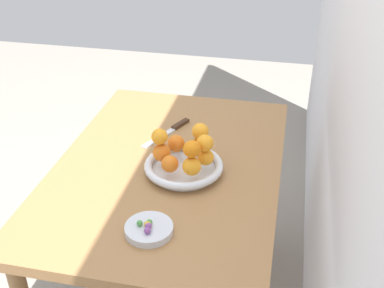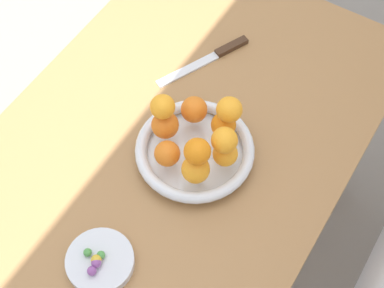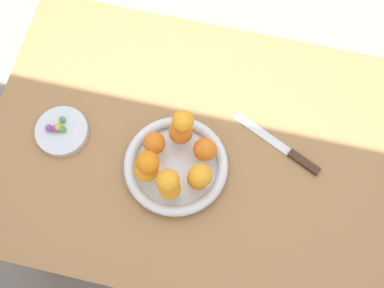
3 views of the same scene
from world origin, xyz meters
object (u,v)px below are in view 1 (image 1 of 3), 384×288
Objects in this scene: knife at (170,131)px; orange_0 at (170,164)px; candy_dish at (149,229)px; candy_ball_4 at (149,222)px; orange_8 at (200,131)px; candy_ball_5 at (147,231)px; orange_6 at (160,137)px; candy_ball_3 at (148,226)px; orange_3 at (197,146)px; orange_4 at (176,143)px; orange_2 at (206,157)px; orange_9 at (192,149)px; candy_ball_0 at (148,224)px; dining_table at (169,184)px; orange_1 at (192,166)px; fruit_bowl at (184,167)px; orange_7 at (205,143)px; candy_ball_1 at (140,223)px; candy_ball_2 at (147,225)px; orange_5 at (162,153)px.

orange_0 is at bearing 14.31° from knife.
candy_ball_4 reaches higher than candy_dish.
orange_8 reaches higher than candy_ball_5.
orange_6 is 0.34m from candy_ball_3.
orange_4 is (-0.00, -0.07, 0.00)m from orange_3.
orange_2 is 0.09m from orange_9.
candy_ball_0 reaches higher than candy_dish.
dining_table is at bearing 12.79° from knife.
orange_1 is 0.14m from orange_8.
knife is (-0.26, -0.19, -0.06)m from orange_2.
orange_7 reaches higher than fruit_bowl.
orange_3 is 1.03× the size of orange_6.
orange_1 is 0.15m from orange_4.
orange_7 reaches higher than orange_2.
candy_dish is at bearing 95.81° from candy_ball_1.
orange_6 reaches higher than candy_ball_0.
candy_ball_1 reaches higher than knife.
fruit_bowl reaches higher than candy_ball_4.
orange_7 is 0.06m from orange_9.
orange_4 is (-0.06, -0.04, 0.05)m from fruit_bowl.
orange_0 reaches higher than orange_2.
orange_2 is (-0.32, 0.10, 0.06)m from candy_dish.
orange_1 is 0.26m from candy_ball_4.
fruit_bowl is 0.32m from candy_ball_2.
orange_5 is 1.13× the size of orange_6.
orange_0 is 0.10m from orange_6.
candy_ball_4 is at bearing -17.67° from orange_7.
orange_1 reaches higher than orange_2.
orange_0 and orange_3 have the same top height.
fruit_bowl is 4.73× the size of orange_0.
orange_5 is 0.15m from orange_7.
candy_ball_1 is (0.32, -0.12, -0.09)m from orange_7.
orange_6 is (0.06, -0.11, 0.06)m from orange_3.
orange_8 is at bearing 169.80° from candy_ball_2.
orange_1 is 0.29m from candy_ball_5.
candy_ball_0 is 0.84× the size of candy_ball_1.
orange_1 is 1.08× the size of orange_7.
orange_0 reaches higher than candy_ball_3.
candy_ball_2 is (0.26, -0.07, -0.04)m from orange_1.
orange_4 is at bearing -175.10° from orange_0.
knife is (-0.57, -0.08, -0.01)m from candy_dish.
knife is (-0.58, -0.08, -0.03)m from candy_ball_2.
orange_2 is 0.97× the size of orange_7.
candy_ball_0 is at bearing 5.57° from dining_table.
dining_table is 0.19m from orange_0.
orange_0 is 1.00× the size of orange_9.
candy_ball_2 is at bearing -17.20° from orange_7.
candy_ball_3 is (0.39, 0.02, -0.04)m from orange_4.
orange_3 is 2.63× the size of candy_ball_2.
orange_0 reaches higher than candy_ball_0.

